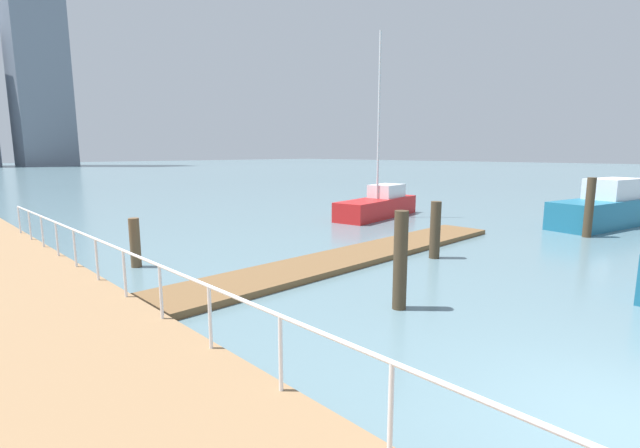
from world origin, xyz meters
The scene contains 10 objects.
ground_plane centered at (0.00, 20.00, 0.00)m, with size 300.00×300.00×0.00m, color slate.
floating_dock centered at (4.18, 8.82, 0.09)m, with size 15.35×2.00×0.18m, color brown.
boardwalk_railing centered at (-3.15, 7.15, 1.25)m, with size 0.06×25.23×1.08m.
dock_piling_0 centered at (6.34, 7.01, 0.97)m, with size 0.35×0.35×1.93m, color #473826.
dock_piling_1 centered at (1.47, 4.95, 1.14)m, with size 0.32×0.32×2.27m, color #473826.
dock_piling_2 centered at (14.25, 4.51, 1.26)m, with size 0.34×0.34×2.51m, color #473826.
dock_piling_3 centered at (-1.37, 12.89, 0.77)m, with size 0.32×0.32×1.55m, color brown.
moored_boat_0 centered at (17.98, 4.75, 0.89)m, with size 6.91×3.35×2.29m.
moored_boat_1 centered at (12.59, 14.34, 0.69)m, with size 6.37×2.63×9.77m.
skyline_tower_4 centered at (22.65, 129.40, 31.95)m, with size 11.85×12.49×63.89m, color slate.
Camera 1 is at (-6.59, -0.73, 3.56)m, focal length 24.73 mm.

